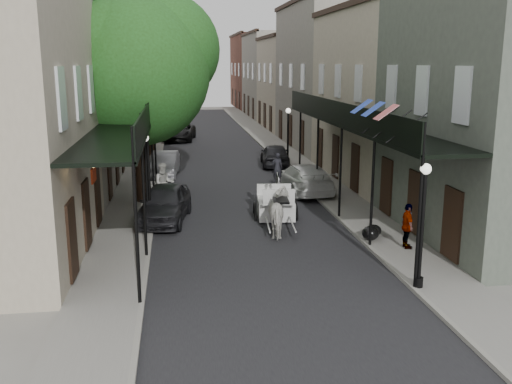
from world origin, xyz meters
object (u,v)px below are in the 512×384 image
object	(u,v)px
car_right_far	(275,155)
tree_near	(144,65)
lamppost_right_near	(422,224)
pedestrian_sidewalk_right	(407,226)
pedestrian_sidewalk_left	(130,151)
lamppost_left	(147,178)
car_left_far	(179,132)
tree_far	(154,74)
car_right_near	(304,178)
pedestrian_walking	(164,183)
car_left_mid	(164,164)
lamppost_right_far	(288,137)
horse	(281,213)
carriage	(275,190)
car_left_near	(165,203)

from	to	relation	value
car_right_far	tree_near	bearing A→B (deg)	54.73
lamppost_right_near	pedestrian_sidewalk_right	size ratio (longest dim) A/B	2.27
pedestrian_sidewalk_left	tree_near	bearing A→B (deg)	61.12
lamppost_left	pedestrian_sidewalk_right	world-z (taller)	lamppost_left
car_left_far	tree_near	bearing A→B (deg)	-86.57
tree_far	lamppost_left	bearing A→B (deg)	-89.54
tree_far	car_right_near	xyz separation A→B (m)	(7.85, -12.98, -5.08)
pedestrian_walking	car_left_mid	world-z (taller)	pedestrian_walking
lamppost_left	lamppost_right_far	xyz separation A→B (m)	(8.20, 12.00, 0.00)
car_left_far	lamppost_right_far	bearing A→B (deg)	-57.56
lamppost_left	horse	xyz separation A→B (m)	(5.19, -1.91, -1.15)
lamppost_left	car_right_near	size ratio (longest dim) A/B	0.71
car_left_mid	car_right_near	world-z (taller)	car_right_near
pedestrian_walking	pedestrian_sidewalk_left	distance (m)	10.49
horse	carriage	world-z (taller)	carriage
horse	car_left_near	size ratio (longest dim) A/B	0.46
tree_far	car_right_near	bearing A→B (deg)	-58.85
tree_near	pedestrian_sidewalk_left	distance (m)	11.45
tree_far	tree_near	bearing A→B (deg)	-89.81
tree_near	lamppost_left	xyz separation A→B (m)	(0.10, -4.18, -4.44)
pedestrian_walking	car_right_far	bearing A→B (deg)	46.31
carriage	car_left_far	xyz separation A→B (m)	(-3.94, 25.56, -0.41)
pedestrian_sidewalk_left	car_left_far	world-z (taller)	pedestrian_sidewalk_left
pedestrian_sidewalk_right	car_left_mid	distance (m)	17.61
pedestrian_sidewalk_left	car_right_near	distance (m)	12.97
tree_near	car_left_far	xyz separation A→B (m)	(1.60, 22.26, -5.73)
horse	pedestrian_sidewalk_right	bearing A→B (deg)	152.42
lamppost_left	car_left_mid	xyz separation A→B (m)	(0.50, 10.74, -1.34)
tree_near	tree_far	xyz separation A→B (m)	(-0.05, 14.00, -0.65)
horse	pedestrian_walking	distance (m)	7.40
car_left_near	pedestrian_sidewalk_left	bearing A→B (deg)	109.28
tree_near	lamppost_right_near	bearing A→B (deg)	-55.73
lamppost_right_far	car_right_near	bearing A→B (deg)	-94.20
pedestrian_walking	car_left_near	world-z (taller)	pedestrian_walking
pedestrian_sidewalk_left	car_left_near	xyz separation A→B (m)	(2.37, -13.45, -0.26)
car_left_near	car_left_mid	world-z (taller)	car_left_near
lamppost_left	car_right_far	world-z (taller)	lamppost_left
carriage	car_right_near	size ratio (longest dim) A/B	0.58
pedestrian_sidewalk_left	pedestrian_sidewalk_right	size ratio (longest dim) A/B	1.14
lamppost_right_far	car_left_mid	distance (m)	7.92
tree_near	car_left_far	bearing A→B (deg)	85.89
horse	pedestrian_walking	size ratio (longest dim) A/B	1.08
carriage	car_right_far	distance (m)	12.32
horse	pedestrian_walking	xyz separation A→B (m)	(-4.59, 5.80, 0.09)
pedestrian_sidewalk_right	car_right_far	size ratio (longest dim) A/B	0.38
pedestrian_sidewalk_right	car_right_near	world-z (taller)	pedestrian_sidewalk_right
lamppost_right_near	car_right_far	world-z (taller)	lamppost_right_near
carriage	pedestrian_sidewalk_right	distance (m)	6.62
lamppost_right_far	horse	size ratio (longest dim) A/B	1.75
car_left_far	car_right_near	world-z (taller)	same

